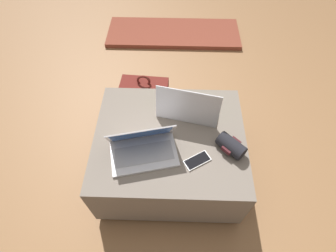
# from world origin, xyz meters

# --- Properties ---
(ground_plane) EXTENTS (14.00, 14.00, 0.00)m
(ground_plane) POSITION_xyz_m (0.00, 0.00, 0.00)
(ground_plane) COLOR olive
(ottoman) EXTENTS (0.89, 0.76, 0.43)m
(ottoman) POSITION_xyz_m (0.00, 0.00, 0.22)
(ottoman) COLOR #3D3832
(ottoman) RESTS_ON ground_plane
(laptop_near) EXTENTS (0.41, 0.30, 0.22)m
(laptop_near) POSITION_xyz_m (-0.14, -0.11, 0.48)
(laptop_near) COLOR silver
(laptop_near) RESTS_ON ottoman
(laptop_far) EXTENTS (0.41, 0.31, 0.24)m
(laptop_far) POSITION_xyz_m (0.11, 0.18, 0.48)
(laptop_far) COLOR #B7B7BC
(laptop_far) RESTS_ON ottoman
(cell_phone) EXTENTS (0.16, 0.13, 0.01)m
(cell_phone) POSITION_xyz_m (0.16, -0.16, 0.44)
(cell_phone) COLOR white
(cell_phone) RESTS_ON ottoman
(backpack) EXTENTS (0.35, 0.22, 0.46)m
(backpack) POSITION_xyz_m (-0.20, 0.49, 0.19)
(backpack) COLOR #5B1E19
(backpack) RESTS_ON ground_plane
(wrist_brace) EXTENTS (0.17, 0.17, 0.08)m
(wrist_brace) POSITION_xyz_m (0.34, -0.08, 0.48)
(wrist_brace) COLOR black
(wrist_brace) RESTS_ON ottoman
(fireplace_hearth) EXTENTS (1.40, 0.50, 0.04)m
(fireplace_hearth) POSITION_xyz_m (0.00, 1.61, 0.02)
(fireplace_hearth) COLOR brown
(fireplace_hearth) RESTS_ON ground_plane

